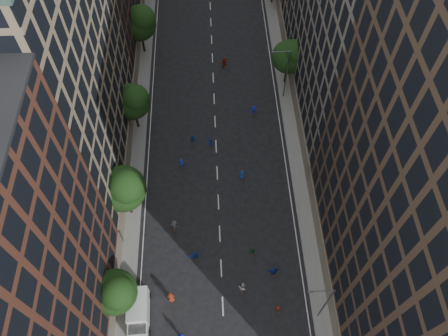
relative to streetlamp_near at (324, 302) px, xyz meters
name	(u,v)px	position (x,y,z in m)	size (l,w,h in m)	color
ground	(215,124)	(-10.37, 28.00, -5.17)	(240.00, 240.00, 0.00)	black
sidewalk_left	(136,89)	(-22.37, 35.50, -5.09)	(4.00, 105.00, 0.15)	slate
sidewalk_right	(290,84)	(1.63, 35.50, -5.09)	(4.00, 105.00, 0.15)	slate
bldg_left_b	(36,66)	(-29.37, 23.00, 11.83)	(14.00, 26.00, 34.00)	#8A775A
bldg_right_b	(368,7)	(8.63, 32.00, 11.33)	(14.00, 28.00, 33.00)	#6A6257
tree_left_1	(115,292)	(-21.39, 1.86, 0.38)	(4.80, 4.80, 8.21)	black
tree_left_2	(124,188)	(-21.36, 13.83, 1.19)	(5.60, 5.60, 9.45)	black
tree_left_3	(133,101)	(-21.38, 27.85, 0.65)	(5.00, 5.00, 8.58)	black
tree_left_4	(140,22)	(-21.37, 43.84, 0.93)	(5.40, 5.40, 9.08)	black
tree_right_a	(290,56)	(1.02, 35.85, 0.46)	(5.00, 5.00, 8.39)	black
streetlamp_near	(324,302)	(0.00, 0.00, 0.00)	(2.64, 0.22, 9.06)	#595B60
streetlamp_far	(285,72)	(0.00, 33.00, 0.00)	(2.64, 0.22, 9.06)	#595B60
cargo_van	(138,312)	(-19.67, 0.94, -3.75)	(2.55, 5.14, 2.69)	white
skater_4	(182,336)	(-14.92, -1.74, -4.32)	(1.00, 0.41, 1.70)	#1628BA
skater_5	(274,271)	(-4.25, 5.07, -4.41)	(1.40, 0.45, 1.51)	navy
skater_6	(171,297)	(-16.17, 2.47, -4.20)	(0.95, 0.62, 1.94)	maroon
skater_7	(278,308)	(-4.21, 0.79, -4.41)	(0.55, 0.36, 1.51)	maroon
skater_8	(242,287)	(-8.05, 3.33, -4.22)	(0.92, 0.72, 1.89)	#B8B8B4
skater_9	(175,226)	(-15.94, 11.41, -4.25)	(1.18, 0.68, 1.83)	#44464A
skater_10	(252,251)	(-6.58, 7.67, -4.40)	(0.90, 0.37, 1.53)	#1A592D
skater_11	(195,256)	(-13.47, 7.37, -4.35)	(1.52, 0.48, 1.64)	#133A9D
skater_12	(242,175)	(-7.07, 18.59, -4.40)	(0.75, 0.49, 1.53)	#153AAD
skater_13	(182,163)	(-15.14, 20.71, -4.23)	(0.68, 0.45, 1.87)	#163EB8
skater_14	(211,143)	(-11.12, 24.09, -4.41)	(0.74, 0.58, 1.52)	#1535B2
skater_15	(253,111)	(-4.65, 29.59, -4.27)	(1.15, 0.66, 1.79)	#141FA9
skater_16	(193,139)	(-13.62, 24.67, -4.29)	(1.03, 0.43, 1.76)	#144AA7
skater_17	(224,63)	(-8.47, 39.78, -4.21)	(1.77, 0.57, 1.91)	#A8351C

